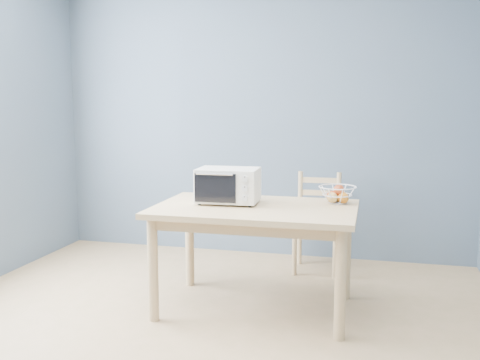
% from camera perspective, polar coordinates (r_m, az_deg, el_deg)
% --- Properties ---
extents(room, '(4.01, 4.51, 2.61)m').
position_cam_1_polar(room, '(2.98, -6.71, 4.99)').
color(room, tan).
rests_on(room, ground).
extents(dining_table, '(1.40, 0.90, 0.75)m').
position_cam_1_polar(dining_table, '(3.76, 1.63, -4.32)').
color(dining_table, tan).
rests_on(dining_table, ground).
extents(toaster_oven, '(0.44, 0.33, 0.26)m').
position_cam_1_polar(toaster_oven, '(3.83, -1.53, -0.52)').
color(toaster_oven, white).
rests_on(toaster_oven, dining_table).
extents(fruit_basket, '(0.35, 0.35, 0.14)m').
position_cam_1_polar(fruit_basket, '(3.90, 10.33, -1.52)').
color(fruit_basket, white).
rests_on(fruit_basket, dining_table).
extents(dining_chair, '(0.40, 0.40, 0.86)m').
position_cam_1_polar(dining_chair, '(4.77, 8.27, -4.52)').
color(dining_chair, tan).
rests_on(dining_chair, ground).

